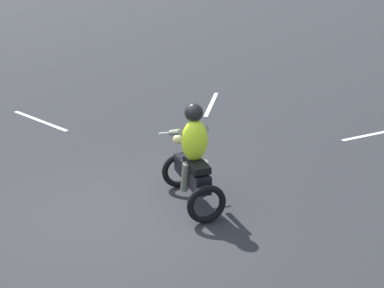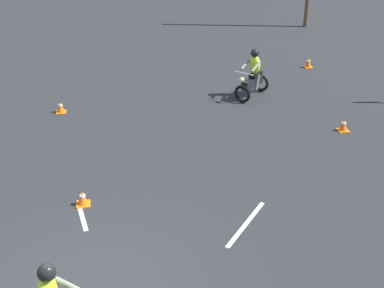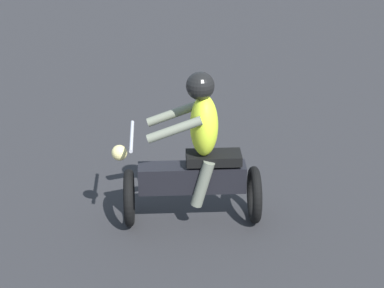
% 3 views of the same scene
% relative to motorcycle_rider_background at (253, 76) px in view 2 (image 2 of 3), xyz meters
% --- Properties ---
extents(motorcycle_rider_background, '(1.40, 1.43, 1.66)m').
position_rel_motorcycle_rider_background_xyz_m(motorcycle_rider_background, '(0.00, 0.00, 0.00)').
color(motorcycle_rider_background, black).
rests_on(motorcycle_rider_background, ground).
extents(traffic_cone_near_left, '(0.32, 0.32, 0.40)m').
position_rel_motorcycle_rider_background_xyz_m(traffic_cone_near_left, '(3.03, 2.72, -0.54)').
color(traffic_cone_near_left, orange).
rests_on(traffic_cone_near_left, ground).
extents(traffic_cone_near_right, '(0.32, 0.32, 0.35)m').
position_rel_motorcycle_rider_background_xyz_m(traffic_cone_near_right, '(-5.59, -6.08, -0.56)').
color(traffic_cone_near_right, orange).
rests_on(traffic_cone_near_right, ground).
extents(traffic_cone_mid_center, '(0.32, 0.32, 0.37)m').
position_rel_motorcycle_rider_background_xyz_m(traffic_cone_mid_center, '(-6.41, -0.44, -0.55)').
color(traffic_cone_mid_center, orange).
rests_on(traffic_cone_mid_center, ground).
extents(traffic_cone_mid_left, '(0.32, 0.32, 0.37)m').
position_rel_motorcycle_rider_background_xyz_m(traffic_cone_mid_left, '(1.93, -3.21, -0.55)').
color(traffic_cone_mid_left, orange).
rests_on(traffic_cone_mid_left, ground).
extents(lane_stripe_ne, '(1.26, 1.58, 0.01)m').
position_rel_motorcycle_rider_background_xyz_m(lane_stripe_ne, '(-2.10, -7.41, -0.72)').
color(lane_stripe_ne, silver).
rests_on(lane_stripe_ne, ground).
extents(lane_stripe_n, '(0.31, 1.22, 0.01)m').
position_rel_motorcycle_rider_background_xyz_m(lane_stripe_n, '(-5.62, -6.53, -0.72)').
color(lane_stripe_n, silver).
rests_on(lane_stripe_n, ground).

